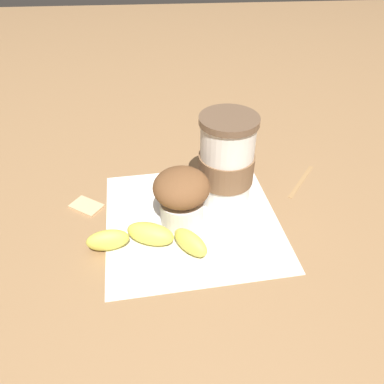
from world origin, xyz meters
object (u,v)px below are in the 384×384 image
(coffee_cup, at_px, (226,161))
(banana, at_px, (150,238))
(muffin, at_px, (182,195))
(sugar_packet, at_px, (86,205))

(coffee_cup, relative_size, banana, 0.83)
(coffee_cup, height_order, muffin, coffee_cup)
(sugar_packet, bearing_deg, coffee_cup, 91.75)
(banana, relative_size, sugar_packet, 3.53)
(coffee_cup, xyz_separation_m, muffin, (0.05, -0.07, -0.02))
(muffin, xyz_separation_m, banana, (0.05, -0.05, -0.03))
(coffee_cup, distance_m, banana, 0.17)
(muffin, relative_size, sugar_packet, 1.79)
(banana, height_order, sugar_packet, banana)
(coffee_cup, distance_m, sugar_packet, 0.24)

